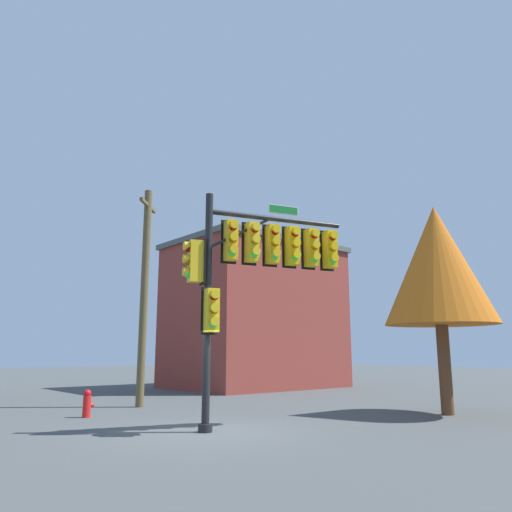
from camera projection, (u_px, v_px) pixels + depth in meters
The scene contains 6 objects.
ground_plane at pixel (205, 432), 12.33m from camera, with size 120.00×120.00×0.00m, color #444949.
signal_pole_assembly at pixel (257, 261), 13.65m from camera, with size 4.58×1.93×6.19m.
utility_pole at pixel (144, 291), 18.86m from camera, with size 1.35×1.36×8.24m.
fire_hydrant at pixel (87, 404), 15.21m from camera, with size 0.33×0.24×0.83m.
tree_mid at pixel (437, 265), 16.69m from camera, with size 3.64×3.64×6.90m.
brick_building at pixel (255, 315), 29.04m from camera, with size 9.46×7.03×8.22m.
Camera 1 is at (-7.40, -10.69, 1.94)m, focal length 34.80 mm.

